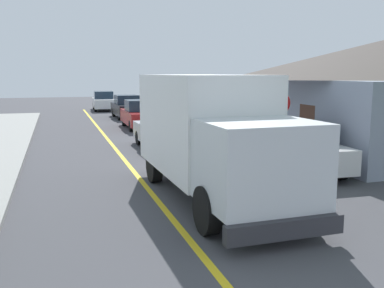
{
  "coord_description": "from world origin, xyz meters",
  "views": [
    {
      "loc": [
        -2.38,
        -2.46,
        3.24
      ],
      "look_at": [
        0.99,
        8.36,
        1.4
      ],
      "focal_mm": 40.85,
      "sensor_mm": 36.0,
      "label": 1
    }
  ],
  "objects_px": {
    "parked_car_mid": "(140,115)",
    "parked_van_across": "(297,148)",
    "parked_car_far": "(127,107)",
    "stop_sign": "(280,115)",
    "box_truck": "(211,131)",
    "parked_car_near": "(163,131)",
    "parked_car_furthest": "(104,101)"
  },
  "relations": [
    {
      "from": "parked_car_mid",
      "to": "parked_van_across",
      "type": "bearing_deg",
      "value": -77.92
    },
    {
      "from": "parked_car_far",
      "to": "stop_sign",
      "type": "distance_m",
      "value": 19.0
    },
    {
      "from": "stop_sign",
      "to": "parked_car_far",
      "type": "bearing_deg",
      "value": 96.62
    },
    {
      "from": "box_truck",
      "to": "parked_van_across",
      "type": "height_order",
      "value": "box_truck"
    },
    {
      "from": "parked_car_far",
      "to": "parked_car_mid",
      "type": "bearing_deg",
      "value": -91.77
    },
    {
      "from": "parked_car_near",
      "to": "parked_car_far",
      "type": "height_order",
      "value": "same"
    },
    {
      "from": "parked_car_mid",
      "to": "parked_car_far",
      "type": "xyz_separation_m",
      "value": [
        0.19,
        6.27,
        0.0
      ]
    },
    {
      "from": "stop_sign",
      "to": "parked_car_furthest",
      "type": "bearing_deg",
      "value": 96.78
    },
    {
      "from": "parked_car_mid",
      "to": "parked_car_far",
      "type": "bearing_deg",
      "value": 88.23
    },
    {
      "from": "parked_car_far",
      "to": "stop_sign",
      "type": "height_order",
      "value": "stop_sign"
    },
    {
      "from": "box_truck",
      "to": "stop_sign",
      "type": "distance_m",
      "value": 4.15
    },
    {
      "from": "parked_van_across",
      "to": "stop_sign",
      "type": "relative_size",
      "value": 1.69
    },
    {
      "from": "parked_car_far",
      "to": "parked_van_across",
      "type": "xyz_separation_m",
      "value": [
        2.6,
        -19.34,
        0.0
      ]
    },
    {
      "from": "parked_car_mid",
      "to": "parked_car_far",
      "type": "height_order",
      "value": "same"
    },
    {
      "from": "box_truck",
      "to": "parked_car_near",
      "type": "bearing_deg",
      "value": 85.79
    },
    {
      "from": "parked_car_far",
      "to": "parked_van_across",
      "type": "relative_size",
      "value": 0.99
    },
    {
      "from": "parked_car_mid",
      "to": "parked_car_furthest",
      "type": "height_order",
      "value": "same"
    },
    {
      "from": "parked_car_near",
      "to": "parked_van_across",
      "type": "distance_m",
      "value": 6.51
    },
    {
      "from": "parked_car_near",
      "to": "parked_car_furthest",
      "type": "height_order",
      "value": "same"
    },
    {
      "from": "box_truck",
      "to": "parked_van_across",
      "type": "bearing_deg",
      "value": 27.5
    },
    {
      "from": "parked_car_near",
      "to": "parked_van_across",
      "type": "bearing_deg",
      "value": -60.62
    },
    {
      "from": "box_truck",
      "to": "parked_car_near",
      "type": "height_order",
      "value": "box_truck"
    },
    {
      "from": "parked_car_mid",
      "to": "parked_car_far",
      "type": "distance_m",
      "value": 6.28
    },
    {
      "from": "box_truck",
      "to": "parked_car_mid",
      "type": "distance_m",
      "value": 15.09
    },
    {
      "from": "box_truck",
      "to": "parked_car_furthest",
      "type": "relative_size",
      "value": 1.62
    },
    {
      "from": "parked_car_far",
      "to": "parked_car_furthest",
      "type": "relative_size",
      "value": 0.99
    },
    {
      "from": "parked_car_near",
      "to": "parked_car_furthest",
      "type": "xyz_separation_m",
      "value": [
        -0.33,
        20.95,
        0.0
      ]
    },
    {
      "from": "stop_sign",
      "to": "parked_car_near",
      "type": "bearing_deg",
      "value": 118.25
    },
    {
      "from": "box_truck",
      "to": "parked_car_mid",
      "type": "bearing_deg",
      "value": 86.35
    },
    {
      "from": "box_truck",
      "to": "stop_sign",
      "type": "xyz_separation_m",
      "value": [
        3.34,
        2.46,
        0.09
      ]
    },
    {
      "from": "parked_car_mid",
      "to": "stop_sign",
      "type": "distance_m",
      "value": 12.84
    },
    {
      "from": "parked_car_furthest",
      "to": "box_truck",
      "type": "bearing_deg",
      "value": -90.47
    }
  ]
}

